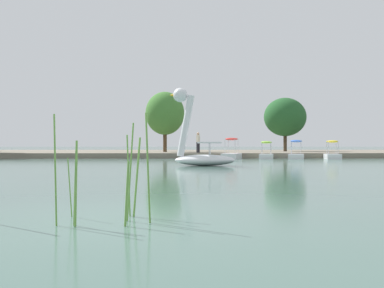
# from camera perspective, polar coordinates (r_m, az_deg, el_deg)

# --- Properties ---
(ground_plane) EXTENTS (556.06, 556.06, 0.00)m
(ground_plane) POSITION_cam_1_polar(r_m,az_deg,el_deg) (6.63, -9.73, -9.79)
(ground_plane) COLOR #47665B
(shore_bank_far) EXTENTS (124.75, 25.21, 0.43)m
(shore_bank_far) POSITION_cam_1_polar(r_m,az_deg,el_deg) (48.04, -2.39, -1.19)
(shore_bank_far) COLOR slate
(shore_bank_far) RESTS_ON ground_plane
(swan_boat) EXTENTS (3.62, 1.86, 4.18)m
(swan_boat) POSITION_cam_1_polar(r_m,az_deg,el_deg) (23.03, 0.98, -0.38)
(swan_boat) COLOR white
(swan_boat) RESTS_ON ground_plane
(pedal_boat_red) EXTENTS (1.94, 2.64, 1.69)m
(pedal_boat_red) POSITION_cam_1_polar(r_m,az_deg,el_deg) (34.66, 5.26, -1.18)
(pedal_boat_red) COLOR white
(pedal_boat_red) RESTS_ON ground_plane
(pedal_boat_lime) EXTENTS (1.48, 2.03, 1.42)m
(pedal_boat_lime) POSITION_cam_1_polar(r_m,az_deg,el_deg) (35.12, 9.82, -1.25)
(pedal_boat_lime) COLOR white
(pedal_boat_lime) RESTS_ON ground_plane
(pedal_boat_blue) EXTENTS (1.70, 2.22, 1.52)m
(pedal_boat_blue) POSITION_cam_1_polar(r_m,az_deg,el_deg) (35.58, 13.62, -1.19)
(pedal_boat_blue) COLOR white
(pedal_boat_blue) RESTS_ON ground_plane
(pedal_boat_yellow) EXTENTS (1.44, 2.32, 1.49)m
(pedal_boat_yellow) POSITION_cam_1_polar(r_m,az_deg,el_deg) (36.34, 18.08, -1.22)
(pedal_boat_yellow) COLOR white
(pedal_boat_yellow) RESTS_ON ground_plane
(tree_broadleaf_behind_dock) EXTENTS (4.19, 4.50, 5.80)m
(tree_broadleaf_behind_dock) POSITION_cam_1_polar(r_m,az_deg,el_deg) (41.66, -3.60, 4.06)
(tree_broadleaf_behind_dock) COLOR #4C3823
(tree_broadleaf_behind_dock) RESTS_ON shore_bank_far
(tree_broadleaf_right) EXTENTS (6.51, 6.64, 5.67)m
(tree_broadleaf_right) POSITION_cam_1_polar(r_m,az_deg,el_deg) (46.70, 12.23, 3.50)
(tree_broadleaf_right) COLOR #423323
(tree_broadleaf_right) RESTS_ON shore_bank_far
(person_on_path) EXTENTS (0.32, 0.32, 1.76)m
(person_on_path) POSITION_cam_1_polar(r_m,az_deg,el_deg) (37.01, 0.81, 0.28)
(person_on_path) COLOR black
(person_on_path) RESTS_ON shore_bank_far
(reed_clump_foreground) EXTENTS (2.41, 0.93, 1.58)m
(reed_clump_foreground) POSITION_cam_1_polar(r_m,az_deg,el_deg) (6.39, -13.82, -4.13)
(reed_clump_foreground) COLOR #669942
(reed_clump_foreground) RESTS_ON ground_plane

